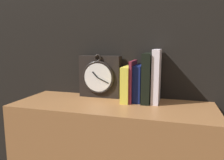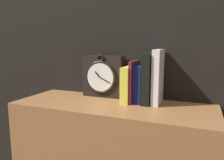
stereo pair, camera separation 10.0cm
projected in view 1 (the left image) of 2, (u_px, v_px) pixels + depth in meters
wall_back at (123, 29)px, 1.15m from camera, size 6.00×0.05×2.60m
clock at (100, 76)px, 1.15m from camera, size 0.22×0.08×0.23m
book_slot0_yellow at (128, 84)px, 1.07m from camera, size 0.04×0.16×0.17m
book_slot1_maroon at (133, 81)px, 1.06m from camera, size 0.01×0.15×0.20m
book_slot2_navy at (138, 83)px, 1.06m from camera, size 0.04×0.13×0.18m
book_slot3_black at (147, 78)px, 1.04m from camera, size 0.04×0.15×0.24m
book_slot4_white at (156, 76)px, 1.03m from camera, size 0.03×0.14×0.25m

